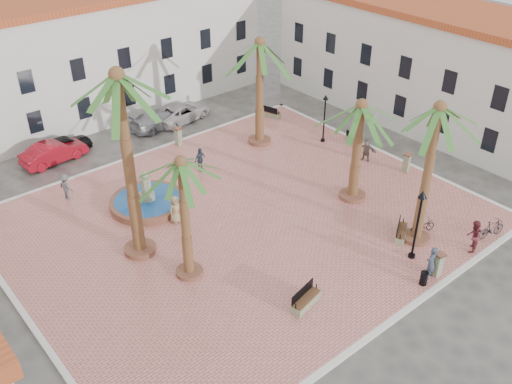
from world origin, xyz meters
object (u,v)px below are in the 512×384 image
Objects in this scene: car_black at (65,145)px; car_red at (54,152)px; palm_s at (437,123)px; palm_ne at (260,55)px; bollard_e at (407,162)px; cyclist_b at (473,236)px; bollard_se at (438,264)px; pedestrian_fountain_b at (200,159)px; bollard_n at (178,136)px; bicycle_b at (492,229)px; bench_ne at (270,113)px; car_silver at (160,119)px; bench_e at (354,140)px; lamppost_e at (325,110)px; pedestrian_north at (66,186)px; bench_se at (401,233)px; car_white at (182,113)px; fountain at (148,201)px; pedestrian_fountain_a at (175,209)px; bicycle_a at (423,226)px; palm_e at (360,118)px; lamppost_s at (419,213)px; cyclist_a at (431,263)px; palm_sw at (182,176)px; pedestrian_east at (366,150)px; litter_bin at (424,278)px; palm_nw at (119,96)px; bench_s at (306,301)px.

car_red reaches higher than car_black.
palm_ne is at bearing 86.18° from palm_s.
cyclist_b is (-4.29, -7.67, 0.25)m from bollard_e.
pedestrian_fountain_b is (-3.07, 16.71, 0.13)m from bollard_se.
bollard_n is 22.03m from bicycle_b.
car_silver is (-7.70, 4.26, 0.29)m from bench_ne.
lamppost_e is (-1.51, 1.75, 2.25)m from bench_e.
pedestrian_fountain_b is at bearing -123.42° from pedestrian_north.
car_white is at bearing 60.58° from bench_se.
bench_ne is (4.55, 17.71, -6.93)m from palm_s.
palm_ne reaches higher than pedestrian_north.
fountain is at bearing 92.05° from bench_e.
pedestrian_north is at bearing -170.37° from bollard_n.
pedestrian_fountain_a is 7.56m from pedestrian_north.
bollard_e reaches higher than bicycle_a.
lamppost_s is (-2.05, -6.11, -2.56)m from palm_e.
bench_ne is 21.24m from cyclist_a.
car_red is (-10.04, 24.48, -0.11)m from bollard_se.
bicycle_b is (2.55, -2.78, 0.16)m from bicycle_a.
car_white is at bearing 88.59° from bollard_se.
car_silver is at bearing -78.87° from pedestrian_north.
bench_se is 21.43m from car_silver.
bollard_se is 0.82× the size of pedestrian_fountain_b.
palm_sw is 4.14× the size of pedestrian_fountain_b.
palm_sw is 3.96× the size of pedestrian_fountain_a.
car_black is (0.79, 16.90, -5.34)m from palm_sw.
lamppost_s is at bearing -163.07° from pedestrian_north.
palm_ne is at bearing 59.31° from bench_e.
lamppost_s reaches higher than cyclist_b.
palm_sw is 16.09m from cyclist_b.
pedestrian_north is at bearing 140.33° from palm_e.
bollard_se is 3.81m from bicycle_a.
cyclist_b reaches higher than bench_ne.
pedestrian_north is at bearing 172.55° from palm_ne.
bollard_n is 0.72× the size of cyclist_b.
litter_bin is at bearing -57.49° from pedestrian_east.
palm_nw is at bearing -133.03° from bollard_n.
fountain is at bearing -173.69° from car_red.
bollard_se is 24.58m from car_silver.
bench_se is 3.20m from lamppost_s.
pedestrian_fountain_a is at bearing 161.76° from bollard_e.
lamppost_e is 18.86m from car_black.
pedestrian_fountain_a is (2.03, 4.35, -4.98)m from palm_sw.
bench_s is 1.02× the size of cyclist_b.
palm_nw is at bearing 141.02° from car_silver.
bench_ne is at bearing 41.49° from bench_s.
car_red is at bearing -80.77° from cyclist_b.
palm_s is 6.89m from cyclist_b.
palm_sw is 5.03× the size of bollard_n.
bollard_e is at bearing 45.84° from bollard_se.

